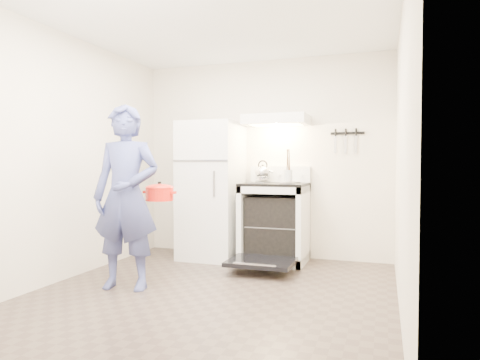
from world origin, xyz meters
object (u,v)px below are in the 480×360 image
at_px(refrigerator, 212,190).
at_px(stove_body, 275,224).
at_px(person, 126,197).
at_px(dutch_oven, 160,194).
at_px(tea_kettle, 263,171).

height_order(refrigerator, stove_body, refrigerator).
bearing_deg(person, refrigerator, 70.43).
bearing_deg(dutch_oven, refrigerator, 87.49).
xyz_separation_m(refrigerator, dutch_oven, (-0.05, -1.21, 0.03)).
relative_size(tea_kettle, dutch_oven, 0.80).
bearing_deg(stove_body, refrigerator, -178.23).
bearing_deg(stove_body, person, -124.75).
height_order(stove_body, tea_kettle, tea_kettle).
height_order(person, dutch_oven, person).
xyz_separation_m(stove_body, person, (-1.06, -1.53, 0.41)).
bearing_deg(tea_kettle, refrigerator, -164.69).
bearing_deg(stove_body, tea_kettle, 142.84).
relative_size(refrigerator, dutch_oven, 4.93).
height_order(stove_body, dutch_oven, dutch_oven).
bearing_deg(tea_kettle, dutch_oven, -115.92).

